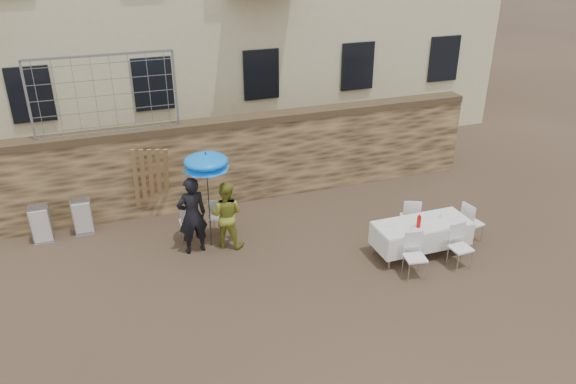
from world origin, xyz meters
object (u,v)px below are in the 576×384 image
object	(u,v)px
umbrella	(206,164)
table_chair_back	(410,216)
banquet_table	(422,224)
couple_chair_left	(189,221)
table_chair_front_left	(415,257)
man_suit	(192,215)
table_chair_side	(472,222)
table_chair_front_right	(461,247)
chair_stack_right	(82,214)
chair_stack_left	(41,220)
woman_dress	(226,215)
couple_chair_right	(219,216)
soda_bottle	(419,222)

from	to	relation	value
umbrella	table_chair_back	bearing A→B (deg)	-13.40
banquet_table	table_chair_back	xyz separation A→B (m)	(0.20, 0.80, -0.25)
couple_chair_left	table_chair_front_left	world-z (taller)	same
man_suit	table_chair_side	bearing A→B (deg)	157.79
table_chair_front_right	chair_stack_right	size ratio (longest dim) A/B	1.04
banquet_table	chair_stack_left	world-z (taller)	chair_stack_left
umbrella	chair_stack_left	size ratio (longest dim) A/B	2.31
table_chair_front_right	banquet_table	bearing A→B (deg)	120.29
table_chair_back	umbrella	bearing A→B (deg)	10.14
woman_dress	table_chair_front_right	world-z (taller)	woman_dress
banquet_table	table_chair_side	distance (m)	1.43
couple_chair_right	banquet_table	distance (m)	4.60
woman_dress	table_chair_front_right	xyz separation A→B (m)	(4.42, -2.51, -0.30)
man_suit	chair_stack_left	size ratio (longest dim) A/B	1.95
man_suit	chair_stack_right	world-z (taller)	man_suit
man_suit	table_chair_front_right	world-z (taller)	man_suit
man_suit	table_chair_front_right	bearing A→B (deg)	147.18
woman_dress	chair_stack_right	world-z (taller)	woman_dress
umbrella	couple_chair_left	bearing A→B (deg)	131.63
table_chair_back	table_chair_side	xyz separation A→B (m)	(1.20, -0.70, 0.00)
woman_dress	soda_bottle	bearing A→B (deg)	-176.70
table_chair_side	chair_stack_left	distance (m)	9.87
banquet_table	table_chair_back	size ratio (longest dim) A/B	2.19
woman_dress	banquet_table	xyz separation A→B (m)	(3.92, -1.76, -0.05)
woman_dress	table_chair_back	distance (m)	4.24
couple_chair_right	table_chair_front_right	bearing A→B (deg)	173.92
table_chair_front_left	couple_chair_left	bearing A→B (deg)	152.97
woman_dress	table_chair_front_right	size ratio (longest dim) A/B	1.62
table_chair_back	table_chair_front_left	bearing A→B (deg)	86.24
chair_stack_left	table_chair_side	bearing A→B (deg)	-20.29
couple_chair_left	banquet_table	distance (m)	5.22
table_chair_side	chair_stack_left	xyz separation A→B (m)	(-9.25, 3.42, -0.02)
couple_chair_right	table_chair_side	bearing A→B (deg)	-174.05
umbrella	table_chair_front_right	world-z (taller)	umbrella
banquet_table	table_chair_back	bearing A→B (deg)	75.96
table_chair_front_right	couple_chair_right	bearing A→B (deg)	142.15
chair_stack_right	man_suit	bearing A→B (deg)	-37.55
table_chair_side	soda_bottle	bearing A→B (deg)	90.10
table_chair_side	couple_chair_left	bearing A→B (deg)	61.17
table_chair_side	table_chair_front_right	bearing A→B (deg)	124.58
table_chair_front_left	table_chair_side	xyz separation A→B (m)	(2.00, 0.85, 0.00)
soda_bottle	table_chair_back	world-z (taller)	soda_bottle
table_chair_side	chair_stack_right	xyz separation A→B (m)	(-8.35, 3.42, -0.02)
couple_chair_right	chair_stack_right	size ratio (longest dim) A/B	1.04
banquet_table	woman_dress	bearing A→B (deg)	155.75
man_suit	soda_bottle	bearing A→B (deg)	149.93
soda_bottle	table_chair_back	size ratio (longest dim) A/B	0.27
man_suit	couple_chair_left	bearing A→B (deg)	-96.87
couple_chair_right	woman_dress	bearing A→B (deg)	123.56
table_chair_back	chair_stack_right	xyz separation A→B (m)	(-7.15, 2.72, -0.02)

